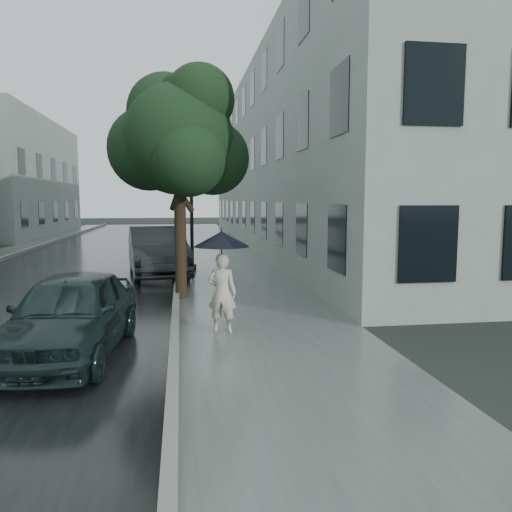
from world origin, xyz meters
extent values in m
plane|color=black|center=(0.00, 0.00, 0.00)|extent=(120.00, 120.00, 0.00)
cube|color=slate|center=(0.25, 12.00, 0.00)|extent=(3.50, 60.00, 0.01)
cube|color=slate|center=(-1.57, 12.00, 0.07)|extent=(0.15, 60.00, 0.15)
cube|color=black|center=(-5.08, 12.00, 0.00)|extent=(6.85, 60.00, 0.00)
cube|color=gray|center=(5.50, 19.50, 4.50)|extent=(7.00, 36.00, 9.00)
cube|color=black|center=(2.02, 19.50, 4.50)|extent=(0.08, 32.40, 7.20)
cube|color=gray|center=(-13.80, 30.00, 4.00)|extent=(7.00, 18.00, 8.00)
cube|color=black|center=(-10.32, 30.00, 4.00)|extent=(0.08, 16.20, 6.40)
imported|color=beige|center=(-0.70, 1.52, 0.75)|extent=(0.61, 0.48, 1.47)
cylinder|color=black|center=(-0.70, 1.54, 1.30)|extent=(0.02, 0.02, 0.59)
cone|color=black|center=(-0.70, 1.54, 1.74)|extent=(1.31, 1.31, 0.28)
cylinder|color=black|center=(-0.70, 1.54, 1.90)|extent=(0.02, 0.02, 0.08)
cylinder|color=black|center=(-0.70, 1.54, 0.98)|extent=(0.03, 0.03, 0.06)
cylinder|color=#332619|center=(-1.45, 4.89, 1.44)|extent=(0.29, 0.29, 2.87)
sphere|color=#1A391C|center=(-1.45, 4.89, 3.91)|extent=(2.69, 2.69, 2.69)
sphere|color=#1A391C|center=(-0.62, 5.20, 3.49)|extent=(1.85, 1.85, 1.85)
sphere|color=#1A391C|center=(-2.18, 5.31, 3.70)|extent=(2.07, 2.07, 2.07)
sphere|color=#1A391C|center=(-1.25, 4.17, 3.38)|extent=(1.75, 1.75, 1.75)
sphere|color=#1A391C|center=(-1.76, 5.51, 4.63)|extent=(1.96, 1.96, 1.96)
sphere|color=#1A391C|center=(-0.94, 4.69, 4.83)|extent=(1.67, 1.67, 1.67)
cylinder|color=black|center=(-1.06, 9.90, 2.40)|extent=(0.12, 0.12, 4.80)
cylinder|color=black|center=(-1.06, 9.90, 0.10)|extent=(0.28, 0.28, 0.20)
cylinder|color=black|center=(-1.31, 9.89, 4.80)|extent=(0.50, 0.10, 0.08)
sphere|color=silver|center=(-1.61, 9.88, 4.75)|extent=(0.32, 0.32, 0.32)
imported|color=black|center=(-3.17, 0.50, 0.67)|extent=(1.91, 4.01, 1.32)
imported|color=#232528|center=(-2.20, 8.82, 0.80)|extent=(2.30, 4.98, 1.58)
camera|label=1|loc=(-1.44, -7.54, 2.47)|focal=35.00mm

